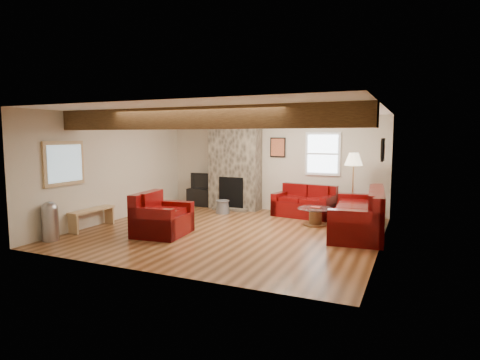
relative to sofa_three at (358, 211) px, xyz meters
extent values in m
plane|color=#553016|center=(-2.48, -0.96, -0.46)|extent=(8.00, 8.00, 0.00)
plane|color=white|center=(-2.48, -0.96, 2.04)|extent=(8.00, 8.00, 0.00)
plane|color=beige|center=(-2.48, 1.79, 0.79)|extent=(8.00, 0.00, 8.00)
plane|color=beige|center=(-2.48, -3.71, 0.79)|extent=(8.00, 0.00, 8.00)
plane|color=beige|center=(-5.48, -0.96, 0.79)|extent=(0.00, 7.50, 7.50)
plane|color=beige|center=(0.52, -0.96, 0.79)|extent=(0.00, 7.50, 7.50)
cube|color=black|center=(-2.48, -2.21, 1.85)|extent=(6.00, 0.36, 0.38)
cube|color=#353029|center=(-3.48, 1.54, 0.79)|extent=(1.40, 0.50, 2.50)
cube|color=black|center=(-3.48, 1.29, -0.01)|extent=(0.70, 0.06, 0.90)
cube|color=#353029|center=(-3.48, 1.24, -0.42)|extent=(1.00, 0.25, 0.08)
cylinder|color=#4E2E19|center=(-0.97, 0.39, -0.44)|extent=(0.54, 0.54, 0.04)
cylinder|color=#4E2E19|center=(-0.97, 0.39, -0.28)|extent=(0.29, 0.29, 0.36)
cylinder|color=white|center=(-0.97, 0.39, -0.07)|extent=(0.80, 0.80, 0.02)
cube|color=maroon|center=(-0.97, 0.39, -0.05)|extent=(0.22, 0.16, 0.03)
cube|color=black|center=(-4.45, 1.57, -0.21)|extent=(0.99, 0.40, 0.50)
imported|color=black|center=(-4.45, 1.57, 0.27)|extent=(0.79, 0.10, 0.46)
cylinder|color=tan|center=(-0.28, 1.15, -0.44)|extent=(0.29, 0.29, 0.03)
cylinder|color=tan|center=(-0.28, 1.15, 0.27)|extent=(0.03, 0.03, 1.45)
cone|color=#FFEDC1|center=(-0.28, 1.15, 1.01)|extent=(0.41, 0.41, 0.29)
camera|label=1|loc=(1.06, -8.40, 1.54)|focal=30.00mm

